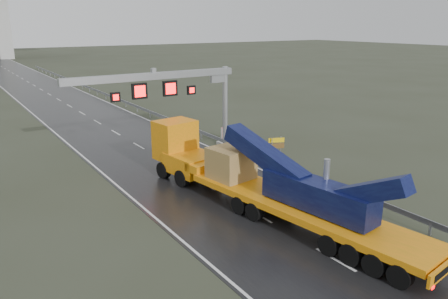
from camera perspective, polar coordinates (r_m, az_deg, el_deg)
ground at (r=23.39m, az=10.68°, el=-11.92°), size 400.00×400.00×0.00m
road at (r=57.55m, az=-18.03°, el=4.51°), size 11.00×200.00×0.02m
guardrail at (r=50.22m, az=-8.22°, el=4.33°), size 0.20×140.00×1.40m
sign_gantry at (r=37.01m, az=-6.10°, el=7.90°), size 14.90×1.20×7.42m
heavy_haul_truck at (r=27.04m, az=2.82°, el=-3.27°), size 5.80×21.08×4.91m
exit_sign_pair at (r=34.88m, az=6.85°, el=0.53°), size 1.21×0.55×2.21m
striped_barrier at (r=42.31m, az=0.12°, el=2.10°), size 0.76×0.53×1.17m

